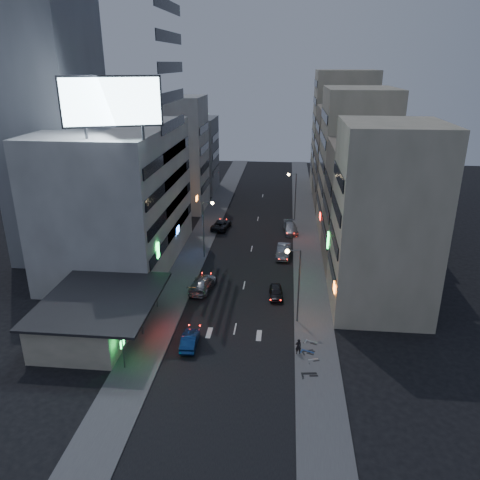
# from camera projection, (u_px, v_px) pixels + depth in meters

# --- Properties ---
(ground) EXTENTS (180.00, 180.00, 0.00)m
(ground) POSITION_uv_depth(u_px,v_px,m) (230.00, 351.00, 43.81)
(ground) COLOR black
(ground) RESTS_ON ground
(sidewalk_left) EXTENTS (4.00, 120.00, 0.12)m
(sidewalk_left) POSITION_uv_depth(u_px,v_px,m) (202.00, 237.00, 72.44)
(sidewalk_left) COLOR #4C4C4F
(sidewalk_left) RESTS_ON ground
(sidewalk_right) EXTENTS (4.00, 120.00, 0.12)m
(sidewalk_right) POSITION_uv_depth(u_px,v_px,m) (306.00, 241.00, 70.94)
(sidewalk_right) COLOR #4C4C4F
(sidewalk_right) RESTS_ON ground
(food_court) EXTENTS (11.00, 13.00, 3.88)m
(food_court) POSITION_uv_depth(u_px,v_px,m) (93.00, 315.00, 46.27)
(food_court) COLOR beige
(food_court) RESTS_ON ground
(white_building) EXTENTS (14.00, 24.00, 18.00)m
(white_building) POSITION_uv_depth(u_px,v_px,m) (119.00, 197.00, 60.81)
(white_building) COLOR silver
(white_building) RESTS_ON ground
(grey_tower) EXTENTS (10.00, 14.00, 34.00)m
(grey_tower) POSITION_uv_depth(u_px,v_px,m) (55.00, 130.00, 61.60)
(grey_tower) COLOR gray
(grey_tower) RESTS_ON ground
(shophouse_near) EXTENTS (10.00, 11.00, 20.00)m
(shophouse_near) POSITION_uv_depth(u_px,v_px,m) (385.00, 220.00, 48.61)
(shophouse_near) COLOR beige
(shophouse_near) RESTS_ON ground
(shophouse_mid) EXTENTS (11.00, 12.00, 16.00)m
(shophouse_mid) POSITION_uv_depth(u_px,v_px,m) (370.00, 207.00, 59.97)
(shophouse_mid) COLOR gray
(shophouse_mid) RESTS_ON ground
(shophouse_far) EXTENTS (10.00, 14.00, 22.00)m
(shophouse_far) POSITION_uv_depth(u_px,v_px,m) (355.00, 163.00, 71.04)
(shophouse_far) COLOR beige
(shophouse_far) RESTS_ON ground
(far_left_a) EXTENTS (11.00, 10.00, 20.00)m
(far_left_a) POSITION_uv_depth(u_px,v_px,m) (174.00, 154.00, 83.56)
(far_left_a) COLOR silver
(far_left_a) RESTS_ON ground
(far_left_b) EXTENTS (12.00, 10.00, 15.00)m
(far_left_b) POSITION_uv_depth(u_px,v_px,m) (187.00, 155.00, 96.58)
(far_left_b) COLOR gray
(far_left_b) RESTS_ON ground
(far_right_a) EXTENTS (11.00, 12.00, 18.00)m
(far_right_a) POSITION_uv_depth(u_px,v_px,m) (346.00, 158.00, 85.65)
(far_right_a) COLOR gray
(far_right_a) RESTS_ON ground
(far_right_b) EXTENTS (12.00, 12.00, 24.00)m
(far_right_b) POSITION_uv_depth(u_px,v_px,m) (343.00, 131.00, 97.56)
(far_right_b) COLOR beige
(far_right_b) RESTS_ON ground
(billboard) EXTENTS (9.52, 3.75, 6.20)m
(billboard) POSITION_uv_depth(u_px,v_px,m) (112.00, 102.00, 46.60)
(billboard) COLOR #595B60
(billboard) RESTS_ON white_building
(street_lamp_right_near) EXTENTS (1.60, 0.44, 8.02)m
(street_lamp_right_near) POSITION_uv_depth(u_px,v_px,m) (295.00, 275.00, 46.93)
(street_lamp_right_near) COLOR #595B60
(street_lamp_right_near) RESTS_ON sidewalk_right
(street_lamp_left) EXTENTS (1.60, 0.44, 8.02)m
(street_lamp_left) POSITION_uv_depth(u_px,v_px,m) (206.00, 221.00, 62.92)
(street_lamp_left) COLOR #595B60
(street_lamp_left) RESTS_ON sidewalk_left
(street_lamp_right_far) EXTENTS (1.60, 0.44, 8.02)m
(street_lamp_right_far) POSITION_uv_depth(u_px,v_px,m) (293.00, 190.00, 78.55)
(street_lamp_right_far) COLOR #595B60
(street_lamp_right_far) RESTS_ON sidewalk_right
(parked_car_right_near) EXTENTS (1.78, 3.85, 1.28)m
(parked_car_right_near) POSITION_uv_depth(u_px,v_px,m) (276.00, 292.00, 53.69)
(parked_car_right_near) COLOR black
(parked_car_right_near) RESTS_ON ground
(parked_car_right_mid) EXTENTS (2.01, 5.09, 1.65)m
(parked_car_right_mid) POSITION_uv_depth(u_px,v_px,m) (283.00, 251.00, 64.93)
(parked_car_right_mid) COLOR gray
(parked_car_right_mid) RESTS_ON ground
(parked_car_left) EXTENTS (3.11, 5.53, 1.46)m
(parked_car_left) POSITION_uv_depth(u_px,v_px,m) (221.00, 225.00, 75.83)
(parked_car_left) COLOR #292A2E
(parked_car_left) RESTS_ON ground
(parked_car_right_far) EXTENTS (2.65, 5.31, 1.48)m
(parked_car_right_far) POSITION_uv_depth(u_px,v_px,m) (291.00, 228.00, 74.08)
(parked_car_right_far) COLOR #9EA1A6
(parked_car_right_far) RESTS_ON ground
(road_car_blue) EXTENTS (1.58, 4.11, 1.34)m
(road_car_blue) POSITION_uv_depth(u_px,v_px,m) (190.00, 340.00, 44.44)
(road_car_blue) COLOR navy
(road_car_blue) RESTS_ON ground
(road_car_silver) EXTENTS (3.05, 5.93, 1.65)m
(road_car_silver) POSITION_uv_depth(u_px,v_px,m) (203.00, 283.00, 55.45)
(road_car_silver) COLOR #A5A8AD
(road_car_silver) RESTS_ON ground
(person) EXTENTS (0.64, 0.50, 1.56)m
(person) POSITION_uv_depth(u_px,v_px,m) (298.00, 346.00, 43.01)
(person) COLOR black
(person) RESTS_ON sidewalk_right
(scooter_black_a) EXTENTS (0.94, 2.10, 1.24)m
(scooter_black_a) POSITION_uv_depth(u_px,v_px,m) (317.00, 367.00, 40.43)
(scooter_black_a) COLOR black
(scooter_black_a) RESTS_ON sidewalk_right
(scooter_silver_a) EXTENTS (1.04, 1.72, 1.00)m
(scooter_silver_a) POSITION_uv_depth(u_px,v_px,m) (318.00, 353.00, 42.46)
(scooter_silver_a) COLOR silver
(scooter_silver_a) RESTS_ON sidewalk_right
(scooter_blue) EXTENTS (1.26, 1.94, 1.13)m
(scooter_blue) POSITION_uv_depth(u_px,v_px,m) (315.00, 347.00, 43.25)
(scooter_blue) COLOR navy
(scooter_blue) RESTS_ON sidewalk_right
(scooter_black_b) EXTENTS (1.18, 1.83, 1.06)m
(scooter_black_b) POSITION_uv_depth(u_px,v_px,m) (313.00, 344.00, 43.76)
(scooter_black_b) COLOR black
(scooter_black_b) RESTS_ON sidewalk_right
(scooter_silver_b) EXTENTS (1.22, 1.86, 1.08)m
(scooter_silver_b) POSITION_uv_depth(u_px,v_px,m) (318.00, 338.00, 44.78)
(scooter_silver_b) COLOR #AFB2B7
(scooter_silver_b) RESTS_ON sidewalk_right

